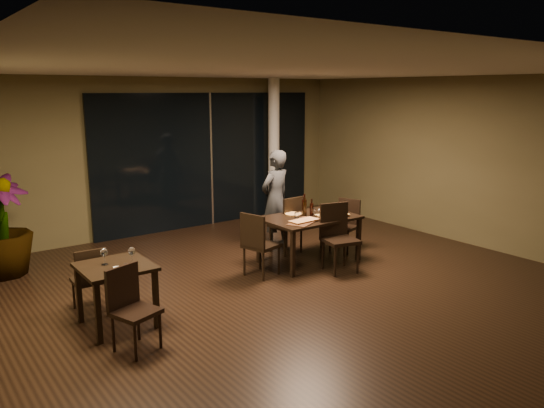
{
  "coord_description": "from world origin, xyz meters",
  "views": [
    {
      "loc": [
        -4.42,
        -5.53,
        2.74
      ],
      "look_at": [
        0.26,
        0.82,
        1.05
      ],
      "focal_mm": 35.0,
      "sensor_mm": 36.0,
      "label": 1
    }
  ],
  "objects_px": {
    "chair_main_far": "(289,222)",
    "chair_main_left": "(258,241)",
    "chair_main_near": "(337,233)",
    "potted_plant": "(0,224)",
    "main_table": "(309,221)",
    "bottle_c": "(304,205)",
    "chair_side_far": "(90,277)",
    "diner": "(275,199)",
    "side_table": "(116,275)",
    "chair_main_right": "(346,222)",
    "chair_side_near": "(130,304)",
    "bottle_b": "(312,207)",
    "bottle_a": "(305,207)"
  },
  "relations": [
    {
      "from": "chair_main_near",
      "to": "bottle_a",
      "type": "bearing_deg",
      "value": 114.32
    },
    {
      "from": "side_table",
      "to": "chair_main_left",
      "type": "relative_size",
      "value": 0.82
    },
    {
      "from": "chair_main_left",
      "to": "bottle_c",
      "type": "xyz_separation_m",
      "value": [
        1.09,
        0.24,
        0.38
      ]
    },
    {
      "from": "chair_main_near",
      "to": "chair_side_near",
      "type": "relative_size",
      "value": 1.14
    },
    {
      "from": "chair_side_far",
      "to": "potted_plant",
      "type": "height_order",
      "value": "potted_plant"
    },
    {
      "from": "chair_main_left",
      "to": "bottle_a",
      "type": "xyz_separation_m",
      "value": [
        1.05,
        0.18,
        0.35
      ]
    },
    {
      "from": "bottle_a",
      "to": "bottle_b",
      "type": "xyz_separation_m",
      "value": [
        0.11,
        -0.04,
        -0.01
      ]
    },
    {
      "from": "diner",
      "to": "bottle_a",
      "type": "xyz_separation_m",
      "value": [
        -0.09,
        -0.91,
        0.03
      ]
    },
    {
      "from": "bottle_b",
      "to": "potted_plant",
      "type": "bearing_deg",
      "value": 152.72
    },
    {
      "from": "chair_main_near",
      "to": "potted_plant",
      "type": "xyz_separation_m",
      "value": [
        -4.23,
        2.79,
        0.22
      ]
    },
    {
      "from": "main_table",
      "to": "chair_main_near",
      "type": "bearing_deg",
      "value": -81.75
    },
    {
      "from": "chair_main_left",
      "to": "bottle_a",
      "type": "distance_m",
      "value": 1.12
    },
    {
      "from": "side_table",
      "to": "bottle_b",
      "type": "bearing_deg",
      "value": 8.78
    },
    {
      "from": "chair_main_far",
      "to": "chair_side_near",
      "type": "xyz_separation_m",
      "value": [
        -3.5,
        -1.69,
        -0.05
      ]
    },
    {
      "from": "main_table",
      "to": "chair_main_left",
      "type": "bearing_deg",
      "value": -174.48
    },
    {
      "from": "chair_main_right",
      "to": "chair_side_far",
      "type": "height_order",
      "value": "chair_main_right"
    },
    {
      "from": "main_table",
      "to": "chair_main_right",
      "type": "relative_size",
      "value": 1.68
    },
    {
      "from": "chair_main_right",
      "to": "potted_plant",
      "type": "relative_size",
      "value": 0.56
    },
    {
      "from": "chair_main_far",
      "to": "chair_main_right",
      "type": "relative_size",
      "value": 1.11
    },
    {
      "from": "side_table",
      "to": "diner",
      "type": "relative_size",
      "value": 0.46
    },
    {
      "from": "chair_main_left",
      "to": "chair_side_near",
      "type": "xyz_separation_m",
      "value": [
        -2.4,
        -1.05,
        -0.04
      ]
    },
    {
      "from": "main_table",
      "to": "bottle_a",
      "type": "relative_size",
      "value": 4.97
    },
    {
      "from": "chair_side_far",
      "to": "diner",
      "type": "bearing_deg",
      "value": -163.16
    },
    {
      "from": "chair_main_left",
      "to": "side_table",
      "type": "bearing_deg",
      "value": 84.74
    },
    {
      "from": "main_table",
      "to": "diner",
      "type": "distance_m",
      "value": 1.0
    },
    {
      "from": "diner",
      "to": "chair_main_near",
      "type": "bearing_deg",
      "value": 79.73
    },
    {
      "from": "chair_main_far",
      "to": "potted_plant",
      "type": "xyz_separation_m",
      "value": [
        -4.16,
        1.68,
        0.24
      ]
    },
    {
      "from": "chair_main_left",
      "to": "potted_plant",
      "type": "relative_size",
      "value": 0.61
    },
    {
      "from": "main_table",
      "to": "chair_main_left",
      "type": "relative_size",
      "value": 1.53
    },
    {
      "from": "chair_main_far",
      "to": "potted_plant",
      "type": "bearing_deg",
      "value": -25.55
    },
    {
      "from": "chair_main_left",
      "to": "bottle_b",
      "type": "bearing_deg",
      "value": -98.01
    },
    {
      "from": "diner",
      "to": "chair_side_near",
      "type": "bearing_deg",
      "value": 19.51
    },
    {
      "from": "chair_side_far",
      "to": "chair_side_near",
      "type": "relative_size",
      "value": 0.92
    },
    {
      "from": "potted_plant",
      "to": "bottle_b",
      "type": "distance_m",
      "value": 4.76
    },
    {
      "from": "diner",
      "to": "main_table",
      "type": "bearing_deg",
      "value": 75.67
    },
    {
      "from": "main_table",
      "to": "chair_side_near",
      "type": "bearing_deg",
      "value": -161.68
    },
    {
      "from": "chair_side_near",
      "to": "chair_main_right",
      "type": "bearing_deg",
      "value": -2.79
    },
    {
      "from": "chair_main_near",
      "to": "diner",
      "type": "relative_size",
      "value": 0.6
    },
    {
      "from": "chair_side_far",
      "to": "bottle_b",
      "type": "height_order",
      "value": "bottle_b"
    },
    {
      "from": "chair_side_near",
      "to": "bottle_b",
      "type": "relative_size",
      "value": 3.3
    },
    {
      "from": "side_table",
      "to": "chair_side_near",
      "type": "bearing_deg",
      "value": -97.68
    },
    {
      "from": "main_table",
      "to": "bottle_c",
      "type": "height_order",
      "value": "bottle_c"
    },
    {
      "from": "chair_side_far",
      "to": "diner",
      "type": "xyz_separation_m",
      "value": [
        3.57,
        0.91,
        0.4
      ]
    },
    {
      "from": "side_table",
      "to": "diner",
      "type": "bearing_deg",
      "value": 23.25
    },
    {
      "from": "chair_main_far",
      "to": "chair_main_left",
      "type": "xyz_separation_m",
      "value": [
        -1.1,
        -0.64,
        -0.01
      ]
    },
    {
      "from": "chair_main_far",
      "to": "bottle_a",
      "type": "xyz_separation_m",
      "value": [
        -0.05,
        -0.46,
        0.34
      ]
    },
    {
      "from": "chair_main_near",
      "to": "chair_main_left",
      "type": "xyz_separation_m",
      "value": [
        -1.17,
        0.47,
        -0.03
      ]
    },
    {
      "from": "chair_main_right",
      "to": "potted_plant",
      "type": "height_order",
      "value": "potted_plant"
    },
    {
      "from": "main_table",
      "to": "bottle_b",
      "type": "bearing_deg",
      "value": 26.0
    },
    {
      "from": "chair_main_near",
      "to": "bottle_b",
      "type": "relative_size",
      "value": 3.75
    }
  ]
}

